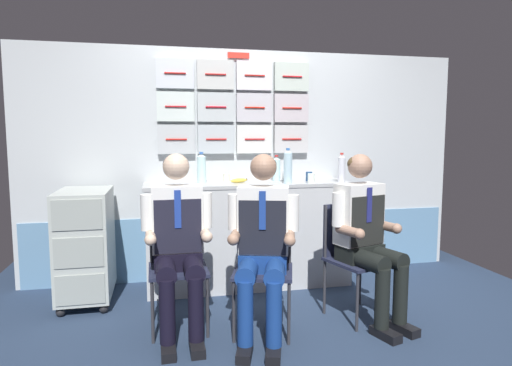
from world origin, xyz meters
TOP-DOWN VIEW (x-y plane):
  - ground at (0.00, 0.00)m, footprint 4.80×4.80m
  - galley_bulkhead at (-0.01, 1.37)m, footprint 4.20×0.14m
  - galley_counter at (-0.06, 1.09)m, footprint 1.84×0.53m
  - service_trolley at (-1.44, 0.93)m, footprint 0.40×0.65m
  - folding_chair_left at (-0.73, 0.35)m, footprint 0.41×0.41m
  - crew_member_left at (-0.73, 0.19)m, footprint 0.49×0.59m
  - folding_chair_center at (-0.13, 0.18)m, footprint 0.50×0.50m
  - crew_member_center at (-0.18, 0.02)m, footprint 0.51×0.65m
  - folding_chair_near_trolley at (0.57, 0.27)m, footprint 0.50×0.50m
  - crew_member_near_trolley at (0.62, 0.11)m, footprint 0.50×0.65m
  - water_bottle_blue_cap at (0.76, 0.91)m, footprint 0.06×0.06m
  - sparkling_bottle_green at (-0.47, 1.13)m, footprint 0.08×0.08m
  - water_bottle_short at (0.21, 1.14)m, footprint 0.07×0.07m
  - water_bottle_tall at (0.26, 0.92)m, footprint 0.08×0.08m
  - coffee_cup_white at (-0.24, 1.22)m, footprint 0.06×0.06m
  - paper_cup_tan at (0.32, 1.19)m, footprint 0.07×0.07m
  - paper_cup_blue at (0.47, 0.91)m, footprint 0.06×0.06m
  - coffee_cup_spare at (0.51, 1.07)m, footprint 0.06×0.06m
  - snack_banana at (-0.15, 1.07)m, footprint 0.17×0.10m

SIDE VIEW (x-z plane):
  - ground at x=0.00m, z-range -0.04..0.00m
  - galley_counter at x=-0.06m, z-range 0.00..0.94m
  - service_trolley at x=-1.44m, z-range 0.03..0.95m
  - folding_chair_left at x=-0.73m, z-range 0.10..0.94m
  - folding_chair_center at x=-0.13m, z-range 0.10..0.94m
  - folding_chair_near_trolley at x=0.57m, z-range 0.10..0.94m
  - crew_member_near_trolley at x=0.62m, z-range 0.06..1.28m
  - crew_member_center at x=-0.18m, z-range 0.06..1.29m
  - crew_member_left at x=-0.73m, z-range 0.06..1.29m
  - snack_banana at x=-0.15m, z-range 0.94..0.98m
  - coffee_cup_white at x=-0.24m, z-range 0.94..1.01m
  - paper_cup_tan at x=0.32m, z-range 0.94..1.02m
  - paper_cup_blue at x=0.47m, z-range 0.94..1.02m
  - coffee_cup_spare at x=0.51m, z-range 0.94..1.03m
  - water_bottle_short at x=0.21m, z-range 0.93..1.17m
  - water_bottle_blue_cap at x=0.76m, z-range 0.93..1.19m
  - sparkling_bottle_green at x=-0.47m, z-range 0.93..1.20m
  - water_bottle_tall at x=0.26m, z-range 0.93..1.24m
  - galley_bulkhead at x=-0.01m, z-range 0.02..2.17m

